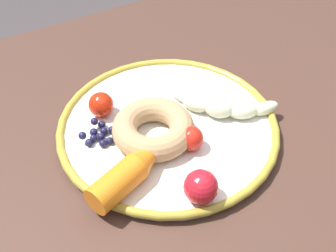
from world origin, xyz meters
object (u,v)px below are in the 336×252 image
(donut, at_px, (152,127))
(tomato_near, at_px, (191,138))
(tomato_mid, at_px, (101,105))
(banana, at_px, (220,105))
(dining_table, at_px, (199,163))
(blueberry_pile, at_px, (100,134))
(tomato_far, at_px, (201,187))
(carrot_orange, at_px, (130,172))
(plate, at_px, (168,127))

(donut, height_order, tomato_near, same)
(tomato_near, bearing_deg, tomato_mid, -57.41)
(banana, bearing_deg, donut, -3.04)
(dining_table, xyz_separation_m, tomato_mid, (0.12, -0.08, 0.12))
(dining_table, relative_size, blueberry_pile, 23.82)
(banana, xyz_separation_m, tomato_far, (0.11, 0.12, 0.01))
(dining_table, distance_m, banana, 0.12)
(blueberry_pile, relative_size, tomato_far, 1.26)
(dining_table, xyz_separation_m, blueberry_pile, (0.15, -0.04, 0.11))
(blueberry_pile, relative_size, tomato_near, 1.59)
(banana, distance_m, carrot_orange, 0.18)
(dining_table, distance_m, blueberry_pile, 0.19)
(dining_table, xyz_separation_m, banana, (-0.03, 0.00, 0.12))
(plate, bearing_deg, donut, 10.58)
(donut, relative_size, tomato_far, 2.66)
(donut, distance_m, tomato_near, 0.06)
(dining_table, height_order, donut, donut)
(blueberry_pile, xyz_separation_m, tomato_near, (-0.10, 0.08, 0.01))
(dining_table, bearing_deg, banana, 177.37)
(dining_table, bearing_deg, blueberry_pile, -14.15)
(plate, xyz_separation_m, donut, (0.03, 0.01, 0.02))
(carrot_orange, height_order, donut, carrot_orange)
(blueberry_pile, xyz_separation_m, tomato_far, (-0.06, 0.16, 0.01))
(plate, distance_m, tomato_mid, 0.10)
(plate, relative_size, tomato_near, 9.39)
(dining_table, relative_size, banana, 10.14)
(carrot_orange, bearing_deg, tomato_far, 133.98)
(carrot_orange, xyz_separation_m, tomato_far, (-0.06, 0.07, 0.00))
(blueberry_pile, bearing_deg, tomato_mid, -116.28)
(donut, relative_size, tomato_mid, 3.11)
(blueberry_pile, bearing_deg, plate, 164.00)
(carrot_orange, xyz_separation_m, tomato_mid, (-0.02, -0.14, -0.00))
(plate, relative_size, blueberry_pile, 5.90)
(carrot_orange, bearing_deg, blueberry_pile, -88.72)
(banana, relative_size, tomato_far, 2.96)
(tomato_mid, bearing_deg, dining_table, 146.95)
(banana, bearing_deg, plate, -7.90)
(dining_table, height_order, banana, banana)
(banana, xyz_separation_m, tomato_mid, (0.15, -0.08, 0.01))
(dining_table, xyz_separation_m, carrot_orange, (0.14, 0.05, 0.12))
(tomato_near, bearing_deg, plate, -82.86)
(dining_table, bearing_deg, plate, -10.76)
(tomato_near, bearing_deg, carrot_orange, 7.63)
(plate, xyz_separation_m, blueberry_pile, (0.09, -0.03, 0.01))
(blueberry_pile, height_order, tomato_near, tomato_near)
(tomato_near, bearing_deg, tomato_far, 65.75)
(tomato_far, bearing_deg, plate, -102.49)
(dining_table, relative_size, carrot_orange, 10.04)
(carrot_orange, relative_size, tomato_mid, 3.49)
(plate, height_order, tomato_near, tomato_near)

